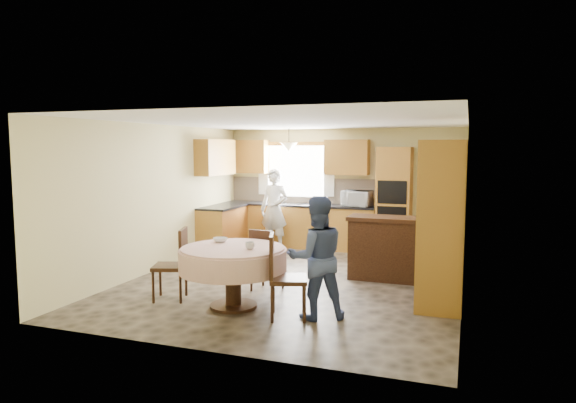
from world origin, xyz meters
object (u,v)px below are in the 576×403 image
(oven_tower, at_px, (394,201))
(person_dining, at_px, (316,258))
(sideboard, at_px, (390,250))
(person_sink, at_px, (274,210))
(dining_table, at_px, (233,261))
(chair_right, at_px, (281,272))
(cupboard, at_px, (442,223))
(chair_back, at_px, (265,257))
(chair_left, at_px, (175,260))

(oven_tower, relative_size, person_dining, 1.39)
(sideboard, xyz_separation_m, person_sink, (-2.61, 1.64, 0.36))
(oven_tower, height_order, person_dining, oven_tower)
(dining_table, bearing_deg, chair_right, -13.96)
(sideboard, xyz_separation_m, cupboard, (0.83, -1.08, 0.63))
(chair_right, relative_size, person_sink, 0.63)
(chair_back, xyz_separation_m, chair_right, (0.64, -1.04, 0.07))
(cupboard, relative_size, dining_table, 1.56)
(cupboard, xyz_separation_m, person_dining, (-1.42, -1.10, -0.34))
(oven_tower, bearing_deg, chair_back, -112.39)
(chair_right, relative_size, person_dining, 0.69)
(oven_tower, distance_m, sideboard, 2.22)
(person_sink, bearing_deg, dining_table, -68.57)
(oven_tower, distance_m, dining_table, 4.53)
(dining_table, bearing_deg, chair_left, 176.55)
(oven_tower, xyz_separation_m, chair_left, (-2.41, -4.20, -0.51))
(oven_tower, relative_size, dining_table, 1.50)
(cupboard, bearing_deg, chair_left, -164.02)
(chair_left, bearing_deg, chair_right, 63.03)
(dining_table, bearing_deg, person_sink, 102.93)
(chair_left, distance_m, person_dining, 2.07)
(sideboard, xyz_separation_m, chair_back, (-1.64, -1.28, 0.03))
(chair_back, bearing_deg, chair_right, 129.76)
(dining_table, relative_size, chair_back, 1.53)
(dining_table, height_order, chair_left, chair_left)
(chair_back, height_order, chair_right, chair_right)
(cupboard, bearing_deg, dining_table, -157.79)
(oven_tower, height_order, dining_table, oven_tower)
(oven_tower, height_order, cupboard, cupboard)
(oven_tower, xyz_separation_m, person_dining, (-0.35, -4.30, -0.30))
(chair_right, distance_m, person_dining, 0.47)
(dining_table, bearing_deg, sideboard, 50.69)
(person_dining, bearing_deg, chair_back, -69.43)
(chair_left, bearing_deg, cupboard, 87.27)
(cupboard, distance_m, dining_table, 2.82)
(cupboard, relative_size, person_dining, 1.45)
(person_dining, bearing_deg, oven_tower, -123.61)
(oven_tower, relative_size, chair_right, 2.02)
(chair_left, relative_size, person_dining, 0.66)
(person_sink, relative_size, person_dining, 1.10)
(chair_left, bearing_deg, sideboard, 109.35)
(chair_left, bearing_deg, person_sink, 160.67)
(chair_left, bearing_deg, person_dining, 68.49)
(chair_right, bearing_deg, chair_back, 12.81)
(dining_table, distance_m, chair_right, 0.77)
(dining_table, xyz_separation_m, person_sink, (-0.87, 3.77, 0.21))
(chair_back, bearing_deg, cupboard, -167.44)
(cupboard, distance_m, chair_back, 2.55)
(dining_table, bearing_deg, chair_back, 83.16)
(sideboard, height_order, dining_table, sideboard)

